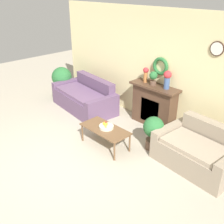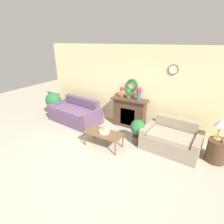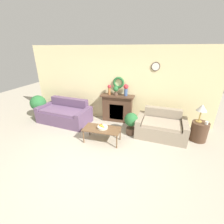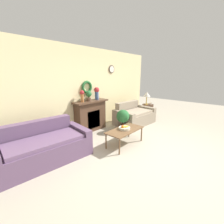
{
  "view_description": "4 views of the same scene",
  "coord_description": "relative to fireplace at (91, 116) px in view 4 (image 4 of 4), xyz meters",
  "views": [
    {
      "loc": [
        3.46,
        -2.17,
        3.13
      ],
      "look_at": [
        -0.15,
        1.32,
        0.67
      ],
      "focal_mm": 42.0,
      "sensor_mm": 36.0,
      "label": 1
    },
    {
      "loc": [
        2.29,
        -2.55,
        2.83
      ],
      "look_at": [
        -0.1,
        1.61,
        0.84
      ],
      "focal_mm": 28.0,
      "sensor_mm": 36.0,
      "label": 2
    },
    {
      "loc": [
        1.25,
        -2.59,
        2.58
      ],
      "look_at": [
        0.16,
        1.38,
        0.83
      ],
      "focal_mm": 24.0,
      "sensor_mm": 36.0,
      "label": 3
    },
    {
      "loc": [
        -3.06,
        -1.2,
        1.87
      ],
      "look_at": [
        0.01,
        1.53,
        0.82
      ],
      "focal_mm": 24.0,
      "sensor_mm": 36.0,
      "label": 4
    }
  ],
  "objects": [
    {
      "name": "fruit_bowl",
      "position": [
        -0.1,
        -1.47,
        -0.04
      ],
      "size": [
        0.31,
        0.31,
        0.12
      ],
      "color": "beige",
      "rests_on": "coffee_table"
    },
    {
      "name": "ground_plane",
      "position": [
        -0.06,
        -2.53,
        -0.52
      ],
      "size": [
        16.0,
        16.0,
        0.0
      ],
      "primitive_type": "plane",
      "color": "#ADA38E"
    },
    {
      "name": "vase_on_mantel_right",
      "position": [
        0.3,
        0.01,
        0.75
      ],
      "size": [
        0.18,
        0.18,
        0.41
      ],
      "color": "#3D5684",
      "rests_on": "fireplace"
    },
    {
      "name": "couch_left",
      "position": [
        -1.88,
        -0.61,
        -0.21
      ],
      "size": [
        1.99,
        1.16,
        0.83
      ],
      "rotation": [
        0.0,
        0.0,
        -0.11
      ],
      "color": "#604766",
      "rests_on": "ground_plane"
    },
    {
      "name": "potted_plant_floor_by_loveseat",
      "position": [
        0.65,
        -0.85,
        -0.08
      ],
      "size": [
        0.43,
        0.43,
        0.73
      ],
      "color": "brown",
      "rests_on": "ground_plane"
    },
    {
      "name": "vase_on_mantel_left",
      "position": [
        -0.31,
        0.01,
        0.72
      ],
      "size": [
        0.13,
        0.13,
        0.36
      ],
      "color": "#AD6B38",
      "rests_on": "fireplace"
    },
    {
      "name": "coffee_table",
      "position": [
        -0.1,
        -1.5,
        -0.13
      ],
      "size": [
        1.08,
        0.52,
        0.43
      ],
      "color": "brown",
      "rests_on": "ground_plane"
    },
    {
      "name": "wall_back",
      "position": [
        -0.05,
        0.21,
        0.84
      ],
      "size": [
        6.8,
        0.14,
        2.7
      ],
      "color": "beige",
      "rests_on": "ground_plane"
    },
    {
      "name": "mug",
      "position": [
        2.79,
        -0.74,
        0.11
      ],
      "size": [
        0.09,
        0.09,
        0.09
      ],
      "color": "silver",
      "rests_on": "side_table_by_loveseat"
    },
    {
      "name": "potted_plant_on_mantel",
      "position": [
        -0.06,
        -0.01,
        0.69
      ],
      "size": [
        0.19,
        0.19,
        0.32
      ],
      "color": "brown",
      "rests_on": "fireplace"
    },
    {
      "name": "side_table_by_loveseat",
      "position": [
        2.68,
        -0.66,
        -0.22
      ],
      "size": [
        0.48,
        0.48,
        0.59
      ],
      "color": "#4C3323",
      "rests_on": "ground_plane"
    },
    {
      "name": "fireplace",
      "position": [
        0.0,
        0.0,
        0.0
      ],
      "size": [
        1.22,
        0.41,
        1.02
      ],
      "color": "#4C3323",
      "rests_on": "ground_plane"
    },
    {
      "name": "loveseat_right",
      "position": [
        1.58,
        -0.68,
        -0.22
      ],
      "size": [
        1.56,
        1.07,
        0.81
      ],
      "rotation": [
        0.0,
        0.0,
        -0.08
      ],
      "color": "gray",
      "rests_on": "ground_plane"
    },
    {
      "name": "table_lamp",
      "position": [
        2.62,
        -0.61,
        0.49
      ],
      "size": [
        0.29,
        0.29,
        0.54
      ],
      "color": "#B28E42",
      "rests_on": "side_table_by_loveseat"
    }
  ]
}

